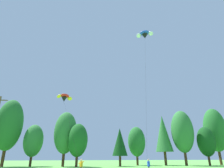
{
  "coord_description": "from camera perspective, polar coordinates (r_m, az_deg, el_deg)",
  "views": [
    {
      "loc": [
        -5.18,
        -0.31,
        1.94
      ],
      "look_at": [
        -1.37,
        20.02,
        9.82
      ],
      "focal_mm": 30.67,
      "sensor_mm": 36.0,
      "label": 1
    }
  ],
  "objects": [
    {
      "name": "parafoil_kite_high_red_yellow",
      "position": [
        36.23,
        -13.99,
        -3.92
      ],
      "size": [
        4.48,
        11.66,
        11.25
      ],
      "color": "red"
    },
    {
      "name": "kite_flyer_mid",
      "position": [
        25.41,
        10.87,
        -22.67
      ],
      "size": [
        0.27,
        0.58,
        1.69
      ],
      "color": "gray",
      "rests_on": "ground_plane"
    },
    {
      "name": "parafoil_kite_mid_blue_white",
      "position": [
        41.08,
        9.72,
        14.3
      ],
      "size": [
        5.63,
        8.69,
        25.12
      ],
      "color": "blue"
    },
    {
      "name": "treeline_tree_e",
      "position": [
        44.99,
        -13.71,
        -13.86
      ],
      "size": [
        4.91,
        4.91,
        11.53
      ],
      "color": "#472D19",
      "rests_on": "ground_plane"
    },
    {
      "name": "treeline_tree_c",
      "position": [
        48.96,
        -28.29,
        -10.58
      ],
      "size": [
        5.65,
        5.65,
        14.25
      ],
      "color": "#472D19",
      "rests_on": "ground_plane"
    },
    {
      "name": "treeline_tree_g",
      "position": [
        44.98,
        2.34,
        -16.85
      ],
      "size": [
        3.38,
        3.38,
        8.1
      ],
      "color": "#472D19",
      "rests_on": "ground_plane"
    },
    {
      "name": "treeline_tree_f",
      "position": [
        42.49,
        -10.16,
        -16.13
      ],
      "size": [
        4.13,
        4.13,
        8.62
      ],
      "color": "#472D19",
      "rests_on": "ground_plane"
    },
    {
      "name": "kite_flyer_near",
      "position": [
        24.4,
        -9.21,
        -22.83
      ],
      "size": [
        0.69,
        0.71,
        1.69
      ],
      "color": "#4C4C51",
      "rests_on": "ground_plane"
    },
    {
      "name": "treeline_tree_j",
      "position": [
        51.54,
        20.22,
        -13.1
      ],
      "size": [
        5.28,
        5.28,
        12.88
      ],
      "color": "#472D19",
      "rests_on": "ground_plane"
    },
    {
      "name": "treeline_tree_i",
      "position": [
        51.39,
        15.0,
        -14.01
      ],
      "size": [
        4.22,
        4.22,
        11.91
      ],
      "color": "#472D19",
      "rests_on": "ground_plane"
    },
    {
      "name": "treeline_tree_k",
      "position": [
        53.8,
        26.25,
        -15.14
      ],
      "size": [
        4.21,
        4.21,
        8.91
      ],
      "color": "#472D19",
      "rests_on": "ground_plane"
    },
    {
      "name": "treeline_tree_d",
      "position": [
        47.11,
        -22.38,
        -15.32
      ],
      "size": [
        4.15,
        4.15,
        8.71
      ],
      "color": "#472D19",
      "rests_on": "ground_plane"
    },
    {
      "name": "treeline_tree_h",
      "position": [
        49.92,
        7.35,
        -16.64
      ],
      "size": [
        4.24,
        4.24,
        9.04
      ],
      "color": "#472D19",
      "rests_on": "ground_plane"
    },
    {
      "name": "treeline_tree_l",
      "position": [
        60.0,
        28.34,
        -11.88
      ],
      "size": [
        5.72,
        5.72,
        14.53
      ],
      "color": "#472D19",
      "rests_on": "ground_plane"
    }
  ]
}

